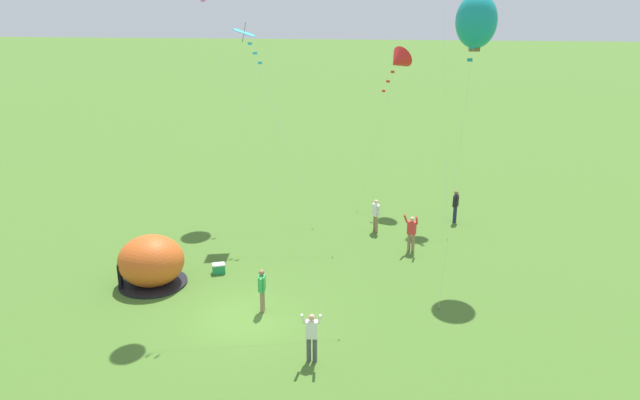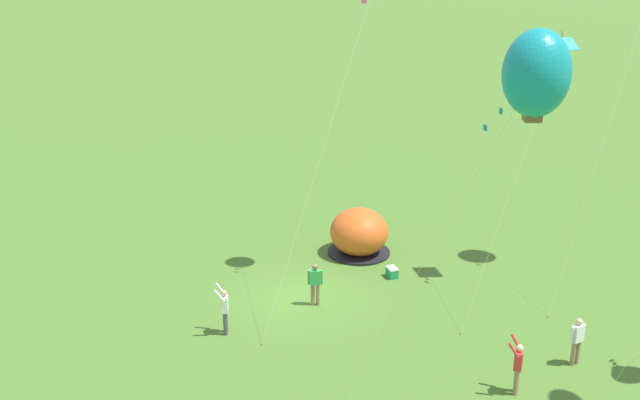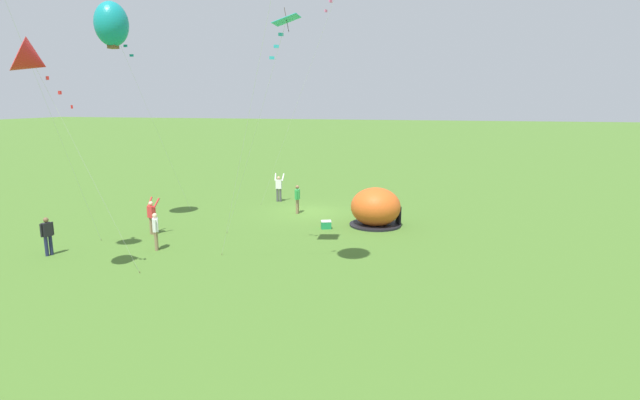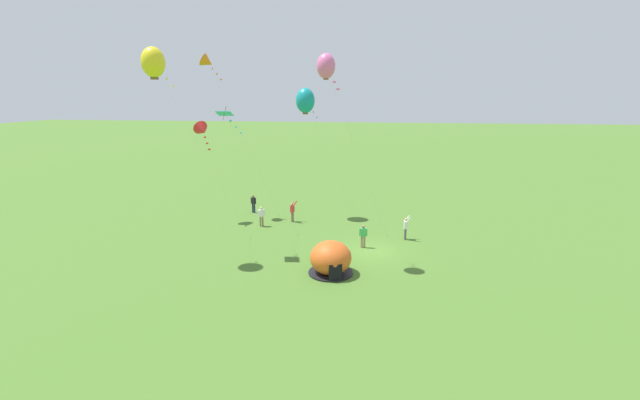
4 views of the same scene
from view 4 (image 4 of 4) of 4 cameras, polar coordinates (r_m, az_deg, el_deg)
name	(u,v)px [view 4 (image 4 of 4)]	position (r m, az deg, el deg)	size (l,w,h in m)	color
ground_plane	(370,250)	(31.30, 6.72, -6.66)	(300.00, 300.00, 0.00)	#477028
popup_tent	(331,258)	(26.90, 1.44, -7.79)	(2.81, 2.81, 2.10)	#D8591E
cooler_box	(316,255)	(29.60, -0.60, -7.33)	(0.63, 0.53, 0.44)	#1E8C4C
person_near_tent	(363,235)	(31.48, 5.78, -4.66)	(0.26, 0.59, 1.72)	#8C7251
person_arms_raised	(292,211)	(37.70, -3.69, -1.44)	(0.71, 0.60, 1.89)	#8C7251
person_center_field	(406,227)	(33.68, 11.36, -3.56)	(0.68, 0.49, 1.89)	#4C4C51
person_strolling	(253,203)	(41.01, -8.87, -0.38)	(0.35, 0.56, 1.72)	#1E2347
person_far_back	(261,215)	(36.66, -7.83, -2.05)	(0.40, 0.52, 1.72)	#8C7251
kite_red	(202,130)	(37.94, -15.40, 8.97)	(2.89, 3.13, 8.78)	silver
kite_cyan	(227,118)	(29.37, -12.25, 10.69)	(5.17, 4.44, 10.20)	silver
kite_yellow	(153,62)	(29.50, -21.36, 16.72)	(5.55, 4.99, 13.80)	silver
kite_pink	(326,66)	(27.00, 0.81, 17.41)	(6.75, 4.75, 13.36)	silver
kite_orange	(208,62)	(39.89, -14.77, 17.35)	(1.27, 6.64, 14.39)	silver
kite_teal	(305,101)	(38.29, -1.97, 13.11)	(2.04, 5.57, 11.53)	silver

